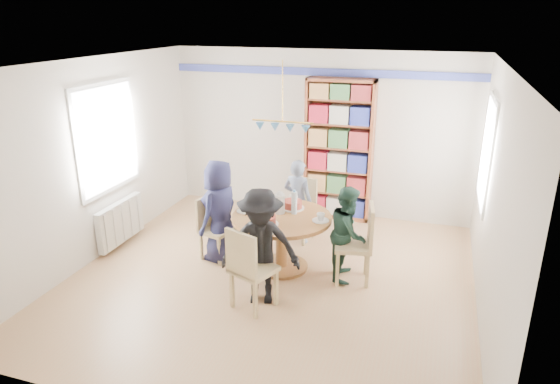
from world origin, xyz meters
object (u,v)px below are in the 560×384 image
at_px(person_far, 298,201).
at_px(chair_far, 301,206).
at_px(person_right, 348,233).
at_px(bookshelf, 339,151).
at_px(chair_near, 249,266).
at_px(person_left, 220,211).
at_px(person_near, 261,247).
at_px(dining_table, 282,230).
at_px(chair_left, 212,225).
at_px(chair_right, 360,240).
at_px(radiator, 121,222).

bearing_deg(person_far, chair_far, -81.64).
xyz_separation_m(chair_far, person_right, (0.89, -0.96, 0.10)).
distance_m(person_far, bookshelf, 1.29).
distance_m(chair_near, person_right, 1.44).
relative_size(person_left, person_far, 1.11).
bearing_deg(person_near, bookshelf, 68.31).
relative_size(person_right, person_near, 0.87).
height_order(dining_table, bookshelf, bookshelf).
height_order(chair_left, person_right, person_right).
distance_m(chair_right, bookshelf, 2.22).
bearing_deg(chair_far, person_far, -95.02).
bearing_deg(chair_left, chair_far, 45.36).
xyz_separation_m(radiator, chair_near, (2.41, -1.03, 0.20)).
distance_m(radiator, chair_near, 2.63).
height_order(dining_table, person_near, person_near).
xyz_separation_m(chair_right, person_near, (-1.01, -0.84, 0.14)).
bearing_deg(chair_far, person_near, -88.74).
relative_size(radiator, person_right, 0.82).
distance_m(person_left, person_far, 1.21).
distance_m(chair_left, person_right, 1.88).
relative_size(chair_near, person_right, 0.82).
bearing_deg(bookshelf, person_right, -74.45).
bearing_deg(dining_table, bookshelf, 80.92).
relative_size(chair_near, person_left, 0.71).
xyz_separation_m(chair_right, person_right, (-0.16, 0.06, 0.05)).
relative_size(person_near, bookshelf, 0.62).
distance_m(radiator, chair_left, 1.47).
xyz_separation_m(person_left, person_far, (0.85, 0.86, -0.07)).
bearing_deg(chair_right, radiator, -179.75).
height_order(dining_table, person_far, person_far).
bearing_deg(dining_table, chair_near, -92.69).
bearing_deg(chair_far, dining_table, -88.73).
xyz_separation_m(radiator, chair_right, (3.50, 0.01, 0.21)).
height_order(person_far, bookshelf, bookshelf).
relative_size(radiator, chair_near, 1.00).
relative_size(radiator, bookshelf, 0.44).
bearing_deg(person_far, chair_near, 102.90).
distance_m(person_right, person_far, 1.22).
distance_m(radiator, person_right, 3.34).
bearing_deg(bookshelf, person_far, -107.29).
relative_size(chair_right, chair_far, 1.10).
height_order(chair_near, person_far, person_far).
xyz_separation_m(radiator, person_far, (2.43, 0.90, 0.28)).
height_order(chair_right, chair_near, chair_right).
height_order(dining_table, chair_right, chair_right).
distance_m(person_left, bookshelf, 2.37).
xyz_separation_m(person_left, person_right, (1.75, 0.03, -0.09)).
distance_m(chair_left, person_near, 1.35).
distance_m(chair_near, bookshelf, 3.15).
relative_size(chair_right, person_right, 0.83).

